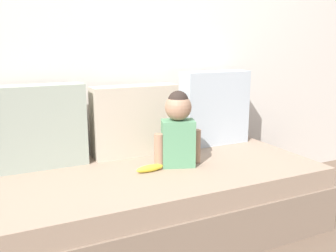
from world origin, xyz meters
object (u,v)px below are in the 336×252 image
throw_pillow_left (35,127)px  banana (150,168)px  throw_pillow_center (135,120)px  throw_pillow_right (215,108)px  toddler (178,129)px  couch (157,202)px

throw_pillow_left → banana: (0.56, -0.36, -0.22)m
throw_pillow_center → throw_pillow_left: bearing=180.0°
throw_pillow_right → toddler: (-0.46, -0.33, -0.04)m
couch → throw_pillow_left: size_ratio=3.45×
couch → banana: (-0.05, -0.02, 0.22)m
throw_pillow_left → banana: throw_pillow_left is taller
throw_pillow_right → toddler: throw_pillow_right is taller
throw_pillow_left → throw_pillow_center: bearing=0.0°
couch → throw_pillow_right: throw_pillow_right is taller
throw_pillow_right → banana: size_ratio=3.05×
banana → toddler: bearing=9.2°
couch → toddler: (0.15, 0.02, 0.43)m
throw_pillow_center → toddler: (0.15, -0.33, -0.00)m
couch → throw_pillow_right: 0.84m
throw_pillow_left → throw_pillow_center: size_ratio=1.04×
couch → throw_pillow_left: (-0.61, 0.34, 0.44)m
couch → throw_pillow_center: 0.55m
throw_pillow_center → banana: 0.42m
banana → throw_pillow_left: bearing=147.3°
throw_pillow_left → banana: size_ratio=3.34×
couch → throw_pillow_center: (0.00, 0.34, 0.43)m
toddler → banana: size_ratio=2.63×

